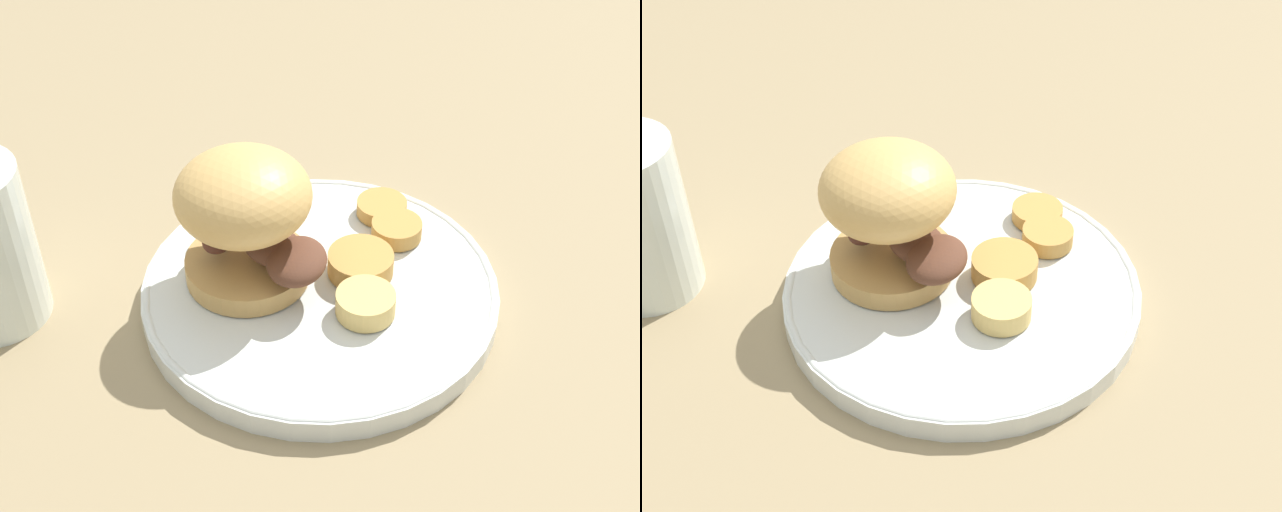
{
  "view_description": "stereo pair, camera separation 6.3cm",
  "coord_description": "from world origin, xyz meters",
  "views": [
    {
      "loc": [
        -0.41,
        -0.25,
        0.46
      ],
      "look_at": [
        0.0,
        0.0,
        0.04
      ],
      "focal_mm": 50.0,
      "sensor_mm": 36.0,
      "label": 1
    },
    {
      "loc": [
        -0.38,
        -0.3,
        0.46
      ],
      "look_at": [
        0.0,
        0.0,
        0.04
      ],
      "focal_mm": 50.0,
      "sensor_mm": 36.0,
      "label": 2
    }
  ],
  "objects": [
    {
      "name": "potato_round_3",
      "position": [
        0.1,
        -0.0,
        0.02
      ],
      "size": [
        0.04,
        0.04,
        0.01
      ],
      "primitive_type": "cylinder",
      "color": "#BC8942",
      "rests_on": "dinner_plate"
    },
    {
      "name": "dinner_plate",
      "position": [
        0.0,
        0.0,
        0.01
      ],
      "size": [
        0.26,
        0.26,
        0.02
      ],
      "color": "silver",
      "rests_on": "ground_plane"
    },
    {
      "name": "potato_round_2",
      "position": [
        0.02,
        -0.02,
        0.03
      ],
      "size": [
        0.05,
        0.05,
        0.02
      ],
      "primitive_type": "cylinder",
      "color": "#BC8942",
      "rests_on": "dinner_plate"
    },
    {
      "name": "potato_round_1",
      "position": [
        0.08,
        -0.02,
        0.03
      ],
      "size": [
        0.04,
        0.04,
        0.01
      ],
      "primitive_type": "cylinder",
      "color": "#BC8942",
      "rests_on": "dinner_plate"
    },
    {
      "name": "potato_round_0",
      "position": [
        -0.01,
        -0.04,
        0.03
      ],
      "size": [
        0.04,
        0.04,
        0.02
      ],
      "primitive_type": "cylinder",
      "color": "#DBB766",
      "rests_on": "dinner_plate"
    },
    {
      "name": "ground_plane",
      "position": [
        0.0,
        0.0,
        0.0
      ],
      "size": [
        4.0,
        4.0,
        0.0
      ],
      "primitive_type": "plane",
      "color": "#937F5B"
    },
    {
      "name": "sandwich",
      "position": [
        -0.02,
        0.05,
        0.08
      ],
      "size": [
        0.1,
        0.13,
        0.1
      ],
      "color": "tan",
      "rests_on": "dinner_plate"
    }
  ]
}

